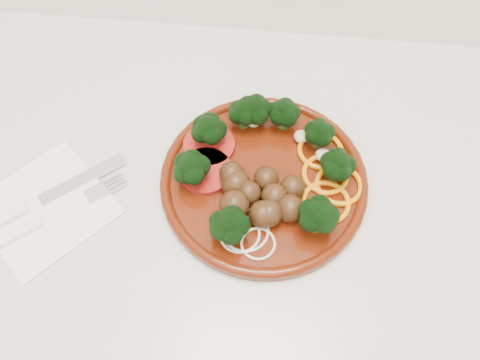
# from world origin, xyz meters

# --- Properties ---
(counter) EXTENTS (2.40, 0.60, 0.90)m
(counter) POSITION_xyz_m (0.00, 1.70, 0.45)
(counter) COLOR silver
(counter) RESTS_ON ground
(plate) EXTENTS (0.27, 0.27, 0.06)m
(plate) POSITION_xyz_m (0.29, 1.72, 0.92)
(plate) COLOR #491406
(plate) RESTS_ON counter
(napkin) EXTENTS (0.21, 0.21, 0.00)m
(napkin) POSITION_xyz_m (0.01, 1.64, 0.90)
(napkin) COLOR white
(napkin) RESTS_ON counter
(knife) EXTENTS (0.18, 0.16, 0.01)m
(knife) POSITION_xyz_m (-0.01, 1.64, 0.91)
(knife) COLOR silver
(knife) RESTS_ON napkin
(fork) EXTENTS (0.16, 0.14, 0.01)m
(fork) POSITION_xyz_m (0.00, 1.61, 0.91)
(fork) COLOR white
(fork) RESTS_ON napkin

